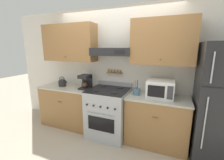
% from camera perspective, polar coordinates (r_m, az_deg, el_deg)
% --- Properties ---
extents(ground_plane, '(16.00, 16.00, 0.00)m').
position_cam_1_polar(ground_plane, '(3.11, -3.25, -22.08)').
color(ground_plane, '#B2A38E').
extents(wall_back, '(5.20, 0.46, 2.55)m').
position_cam_1_polar(wall_back, '(3.12, 0.33, 7.30)').
color(wall_back, silver).
rests_on(wall_back, ground_plane).
extents(counter_left, '(1.24, 0.62, 0.90)m').
position_cam_1_polar(counter_left, '(3.62, -15.84, -9.31)').
color(counter_left, olive).
rests_on(counter_left, ground_plane).
extents(counter_right, '(1.08, 0.62, 0.90)m').
position_cam_1_polar(counter_right, '(2.94, 16.55, -14.56)').
color(counter_right, olive).
rests_on(counter_right, ground_plane).
extents(stove_range, '(0.76, 0.74, 1.04)m').
position_cam_1_polar(stove_range, '(3.07, -1.32, -12.19)').
color(stove_range, '#ADAFB5').
rests_on(stove_range, ground_plane).
extents(tea_kettle, '(0.21, 0.17, 0.22)m').
position_cam_1_polar(tea_kettle, '(3.54, -18.40, -0.86)').
color(tea_kettle, '#232326').
rests_on(tea_kettle, counter_left).
extents(coffee_maker, '(0.21, 0.25, 0.30)m').
position_cam_1_polar(coffee_maker, '(3.20, -9.94, -0.57)').
color(coffee_maker, black).
rests_on(coffee_maker, counter_left).
extents(microwave, '(0.45, 0.38, 0.30)m').
position_cam_1_polar(microwave, '(2.73, 17.93, -3.23)').
color(microwave, white).
rests_on(microwave, counter_right).
extents(utensil_crock, '(0.14, 0.14, 0.28)m').
position_cam_1_polar(utensil_crock, '(2.79, 9.37, -4.26)').
color(utensil_crock, slate).
rests_on(utensil_crock, counter_right).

